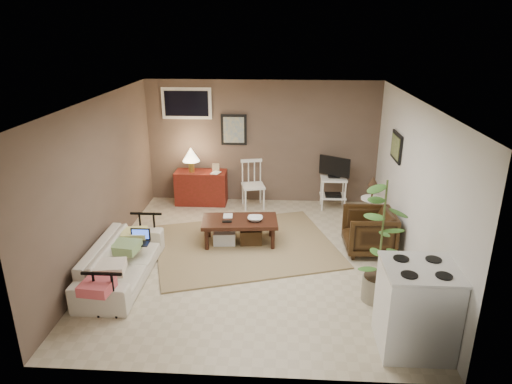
# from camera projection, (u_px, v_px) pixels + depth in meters

# --- Properties ---
(floor) EXTENTS (5.00, 5.00, 0.00)m
(floor) POSITION_uv_depth(u_px,v_px,m) (254.00, 258.00, 6.97)
(floor) COLOR #C1B293
(floor) RESTS_ON ground
(art_back) EXTENTS (0.50, 0.03, 0.60)m
(art_back) POSITION_uv_depth(u_px,v_px,m) (234.00, 130.00, 8.82)
(art_back) COLOR black
(art_right) EXTENTS (0.03, 0.60, 0.45)m
(art_right) POSITION_uv_depth(u_px,v_px,m) (396.00, 147.00, 7.31)
(art_right) COLOR black
(window) EXTENTS (0.96, 0.03, 0.60)m
(window) POSITION_uv_depth(u_px,v_px,m) (187.00, 103.00, 8.70)
(window) COLOR white
(rug) EXTENTS (3.31, 2.95, 0.03)m
(rug) POSITION_uv_depth(u_px,v_px,m) (245.00, 245.00, 7.35)
(rug) COLOR #9A885A
(rug) RESTS_ON floor
(coffee_table) EXTENTS (1.25, 0.72, 0.45)m
(coffee_table) POSITION_uv_depth(u_px,v_px,m) (239.00, 230.00, 7.34)
(coffee_table) COLOR #37190F
(coffee_table) RESTS_ON floor
(sofa) EXTENTS (0.54, 1.86, 0.73)m
(sofa) POSITION_uv_depth(u_px,v_px,m) (121.00, 255.00, 6.29)
(sofa) COLOR silver
(sofa) RESTS_ON floor
(sofa_pillows) EXTENTS (0.36, 1.77, 0.13)m
(sofa_pillows) POSITION_uv_depth(u_px,v_px,m) (118.00, 257.00, 6.06)
(sofa_pillows) COLOR beige
(sofa_pillows) RESTS_ON sofa
(sofa_end_rails) EXTENTS (0.50, 1.86, 0.63)m
(sofa_end_rails) POSITION_uv_depth(u_px,v_px,m) (129.00, 259.00, 6.30)
(sofa_end_rails) COLOR black
(sofa_end_rails) RESTS_ON floor
(laptop) EXTENTS (0.29, 0.21, 0.19)m
(laptop) POSITION_uv_depth(u_px,v_px,m) (140.00, 239.00, 6.54)
(laptop) COLOR black
(laptop) RESTS_ON sofa
(red_console) EXTENTS (1.00, 0.44, 1.15)m
(red_console) POSITION_uv_depth(u_px,v_px,m) (200.00, 184.00, 9.00)
(red_console) COLOR maroon
(red_console) RESTS_ON floor
(spindle_chair) EXTENTS (0.50, 0.50, 0.92)m
(spindle_chair) POSITION_uv_depth(u_px,v_px,m) (253.00, 186.00, 8.82)
(spindle_chair) COLOR white
(spindle_chair) RESTS_ON floor
(tv_stand) EXTENTS (0.55, 0.40, 1.03)m
(tv_stand) POSITION_uv_depth(u_px,v_px,m) (334.00, 181.00, 8.71)
(tv_stand) COLOR white
(tv_stand) RESTS_ON floor
(side_table) EXTENTS (0.36, 0.36, 0.97)m
(side_table) POSITION_uv_depth(u_px,v_px,m) (372.00, 197.00, 7.77)
(side_table) COLOR white
(side_table) RESTS_ON floor
(armchair) EXTENTS (0.71, 0.75, 0.75)m
(armchair) POSITION_uv_depth(u_px,v_px,m) (369.00, 229.00, 7.06)
(armchair) COLOR black
(armchair) RESTS_ON floor
(potted_plant) EXTENTS (0.42, 0.42, 1.66)m
(potted_plant) POSITION_uv_depth(u_px,v_px,m) (382.00, 238.00, 5.62)
(potted_plant) COLOR gray
(potted_plant) RESTS_ON floor
(stove) EXTENTS (0.77, 0.71, 1.00)m
(stove) POSITION_uv_depth(u_px,v_px,m) (416.00, 308.00, 4.89)
(stove) COLOR white
(stove) RESTS_ON floor
(bowl) EXTENTS (0.24, 0.07, 0.24)m
(bowl) POSITION_uv_depth(u_px,v_px,m) (255.00, 213.00, 7.21)
(bowl) COLOR #37190F
(bowl) RESTS_ON coffee_table
(book_table) EXTENTS (0.15, 0.03, 0.20)m
(book_table) POSITION_uv_depth(u_px,v_px,m) (223.00, 211.00, 7.37)
(book_table) COLOR #37190F
(book_table) RESTS_ON coffee_table
(book_console) EXTENTS (0.15, 0.08, 0.20)m
(book_console) POSITION_uv_depth(u_px,v_px,m) (212.00, 168.00, 8.79)
(book_console) COLOR #37190F
(book_console) RESTS_ON red_console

